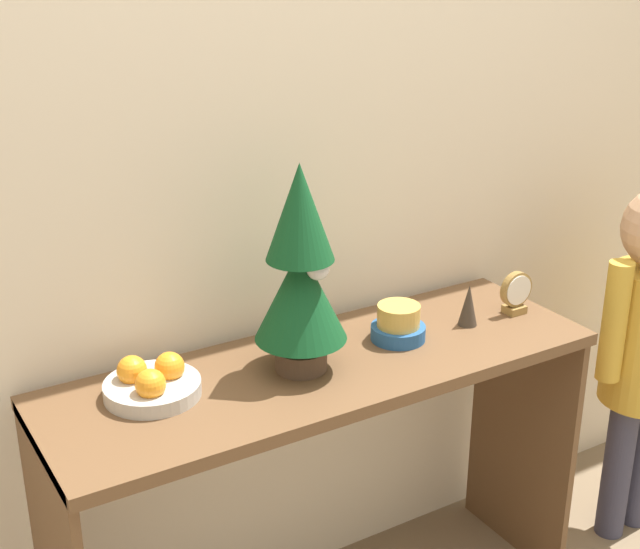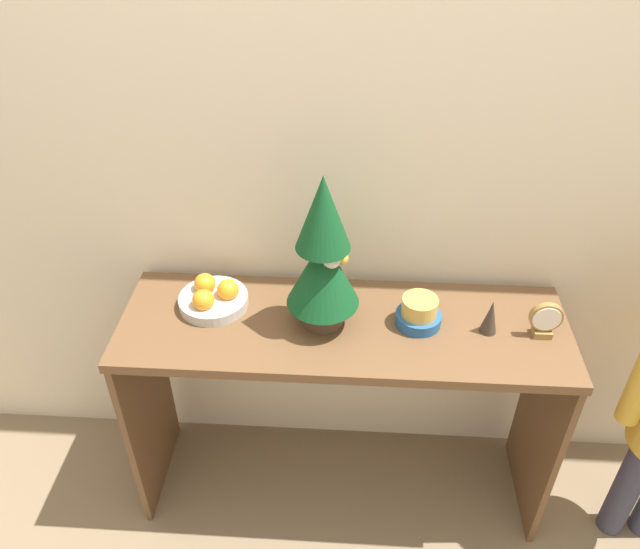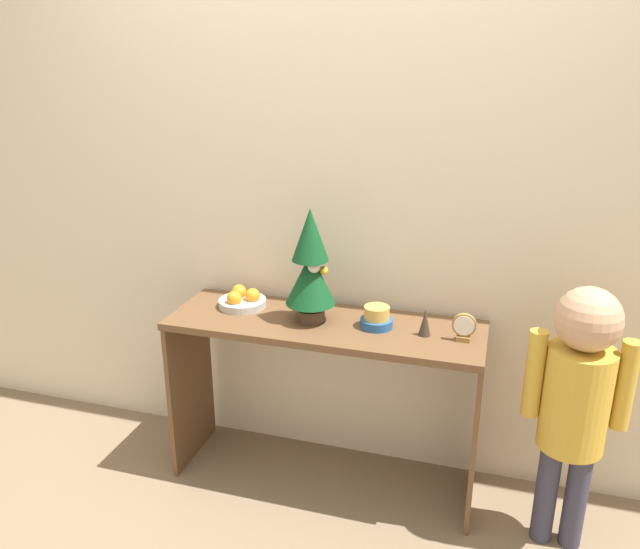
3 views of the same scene
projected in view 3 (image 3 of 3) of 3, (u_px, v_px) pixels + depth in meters
The scene contains 9 objects.
ground_plane at pixel (310, 507), 2.61m from camera, with size 12.00×12.00×0.00m, color #7A664C.
back_wall at pixel (342, 190), 2.61m from camera, with size 7.00×0.05×2.50m, color beige.
console_table at pixel (324, 359), 2.60m from camera, with size 1.29×0.42×0.75m.
mini_tree at pixel (310, 266), 2.48m from camera, with size 0.20×0.20×0.47m.
fruit_bowl at pixel (242, 300), 2.69m from camera, with size 0.20×0.20×0.08m.
singing_bowl at pixel (377, 318), 2.49m from camera, with size 0.13×0.13×0.09m.
desk_clock at pixel (464, 327), 2.36m from camera, with size 0.09×0.04×0.11m.
figurine at pixel (425, 322), 2.41m from camera, with size 0.05×0.05×0.11m.
child_figure at pixel (577, 390), 2.21m from camera, with size 0.37×0.23×1.05m.
Camera 3 is at (0.65, -2.03, 1.79)m, focal length 35.00 mm.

